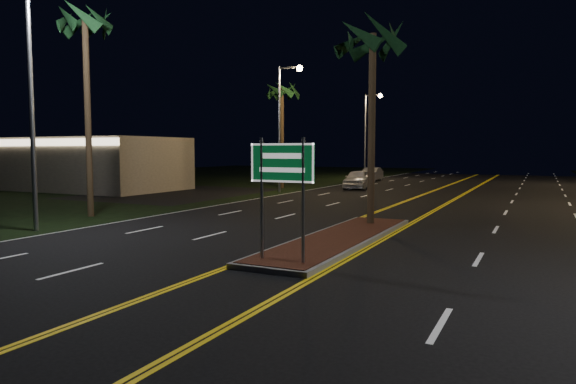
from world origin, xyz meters
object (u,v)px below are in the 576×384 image
Objects in this scene: streetlight_left_near at (37,78)px; car_near at (358,178)px; highway_sign at (282,174)px; car_far at (371,173)px; palm_median at (373,39)px; palm_left_near at (85,23)px; streetlight_left_mid at (284,114)px; commercial_building at (85,164)px; palm_left_far at (282,91)px; median_island at (339,239)px; streetlight_left_far at (369,126)px.

streetlight_left_near is 26.56m from car_near.
car_far is at bearing 103.68° from highway_sign.
palm_left_near is at bearing -168.69° from palm_median.
palm_left_near is (-12.50, -2.50, 1.40)m from palm_median.
streetlight_left_mid is at bearing -96.17° from car_far.
palm_left_far is (13.20, 8.01, 5.74)m from commercial_building.
streetlight_left_near is (15.39, -15.99, 3.65)m from commercial_building.
car_near is 10.78m from car_far.
streetlight_left_mid is at bearing 14.61° from commercial_building.
car_near is (3.59, 5.88, -4.77)m from streetlight_left_mid.
streetlight_left_near is at bearing -105.42° from car_near.
car_far is (-9.16, 33.44, 0.70)m from median_island.
streetlight_left_far reaches higher than palm_median.
highway_sign is at bearing -63.08° from palm_left_far.
car_near is (3.59, -14.12, -4.77)m from streetlight_left_far.
streetlight_left_mid is 17.21m from car_far.
highway_sign is (0.00, -4.20, 2.32)m from median_island.
highway_sign is 14.92m from palm_left_near.
car_near reaches higher than median_island.
streetlight_left_far is at bearing 96.75° from car_near.
highway_sign is 9.11m from palm_median.
palm_left_far is (-0.30, 20.00, -0.93)m from palm_left_near.
palm_median is at bearing -74.11° from car_far.
palm_left_near is (-1.89, -16.00, 3.02)m from streetlight_left_mid.
commercial_building is at bearing -165.39° from streetlight_left_mid.
palm_left_near reaches higher than highway_sign.
median_island is at bearing -58.02° from streetlight_left_mid.
streetlight_left_near reaches higher than highway_sign.
streetlight_left_far is at bearing 90.00° from streetlight_left_mid.
commercial_building reaches higher than car_near.
palm_left_far is at bearing 118.67° from streetlight_left_mid.
palm_left_near reaches higher than streetlight_left_far.
palm_left_far is at bearing -169.48° from car_near.
streetlight_left_near is 24.19m from palm_left_far.
streetlight_left_mid is at bearing 116.59° from highway_sign.
palm_left_near is (-1.89, 4.00, 3.02)m from streetlight_left_near.
streetlight_left_far reaches higher than highway_sign.
streetlight_left_mid is at bearing -90.00° from streetlight_left_far.
highway_sign is 23.93m from streetlight_left_mid.
streetlight_left_mid is 1.02× the size of palm_left_far.
highway_sign is 0.36× the size of streetlight_left_near.
highway_sign is 28.77m from palm_left_far.
median_island is 12.36m from streetlight_left_near.
car_near is at bearing 82.10° from streetlight_left_near.
streetlight_left_mid is at bearing 83.27° from palm_left_near.
palm_left_far is at bearing 90.86° from palm_left_near.
commercial_building reaches higher than median_island.
palm_left_near reaches higher than commercial_building.
palm_left_near reaches higher than palm_left_far.
palm_left_near is 2.09× the size of car_far.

